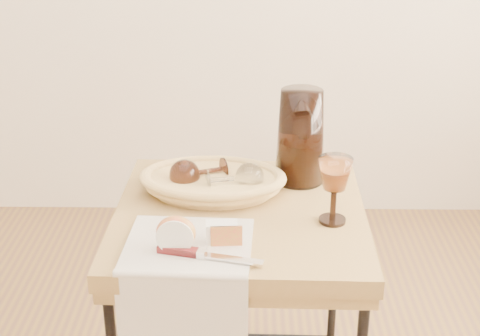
# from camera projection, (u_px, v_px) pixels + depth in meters

# --- Properties ---
(tea_towel) EXTENTS (0.29, 0.26, 0.01)m
(tea_towel) POSITION_uv_depth(u_px,v_px,m) (188.00, 245.00, 1.51)
(tea_towel) COLOR silver
(tea_towel) RESTS_ON side_table
(bread_basket) EXTENTS (0.34, 0.24, 0.05)m
(bread_basket) POSITION_uv_depth(u_px,v_px,m) (213.00, 184.00, 1.74)
(bread_basket) COLOR tan
(bread_basket) RESTS_ON side_table
(goblet_lying_a) EXTENTS (0.15, 0.12, 0.08)m
(goblet_lying_a) POSITION_uv_depth(u_px,v_px,m) (202.00, 172.00, 1.75)
(goblet_lying_a) COLOR #47261C
(goblet_lying_a) RESTS_ON bread_basket
(goblet_lying_b) EXTENTS (0.13, 0.10, 0.07)m
(goblet_lying_b) POSITION_uv_depth(u_px,v_px,m) (232.00, 179.00, 1.72)
(goblet_lying_b) COLOR white
(goblet_lying_b) RESTS_ON bread_basket
(pitcher) EXTENTS (0.19, 0.26, 0.29)m
(pitcher) POSITION_uv_depth(u_px,v_px,m) (301.00, 136.00, 1.77)
(pitcher) COLOR black
(pitcher) RESTS_ON side_table
(wine_goblet) EXTENTS (0.10, 0.10, 0.16)m
(wine_goblet) POSITION_uv_depth(u_px,v_px,m) (334.00, 190.00, 1.58)
(wine_goblet) COLOR white
(wine_goblet) RESTS_ON side_table
(apple_half) EXTENTS (0.09, 0.05, 0.08)m
(apple_half) POSITION_uv_depth(u_px,v_px,m) (176.00, 233.00, 1.47)
(apple_half) COLOR red
(apple_half) RESTS_ON tea_towel
(apple_wedge) EXTENTS (0.07, 0.04, 0.05)m
(apple_wedge) POSITION_uv_depth(u_px,v_px,m) (222.00, 232.00, 1.51)
(apple_wedge) COLOR white
(apple_wedge) RESTS_ON tea_towel
(table_knife) EXTENTS (0.22, 0.08, 0.02)m
(table_knife) POSITION_uv_depth(u_px,v_px,m) (205.00, 254.00, 1.45)
(table_knife) COLOR silver
(table_knife) RESTS_ON tea_towel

